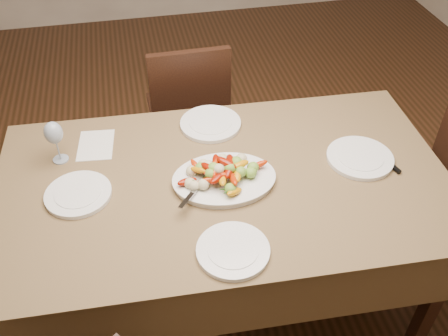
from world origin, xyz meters
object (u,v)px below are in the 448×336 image
plate_near (233,251)px  wine_glass (56,141)px  plate_far (211,124)px  dining_table (224,241)px  plate_right (360,158)px  plate_left (78,194)px  chair_far (187,110)px  serving_platter (224,180)px

plate_near → wine_glass: bearing=133.7°
plate_near → plate_far: bearing=85.4°
dining_table → plate_far: size_ratio=6.59×
dining_table → wine_glass: bearing=158.2°
plate_right → dining_table: bearing=-179.5°
plate_left → plate_far: (0.59, 0.35, 0.00)m
plate_far → plate_near: 0.75m
chair_far → wine_glass: 0.99m
dining_table → wine_glass: (-0.65, 0.26, 0.48)m
plate_far → wine_glass: (-0.67, -0.11, 0.09)m
dining_table → chair_far: size_ratio=1.94×
wine_glass → plate_far: bearing=9.5°
dining_table → plate_left: plate_left is taller
chair_far → serving_platter: bearing=90.3°
serving_platter → plate_far: serving_platter is taller
plate_right → wine_glass: size_ratio=1.37×
plate_left → dining_table: bearing=-2.3°
chair_far → plate_far: chair_far is taller
serving_platter → plate_near: serving_platter is taller
plate_far → wine_glass: 0.68m
plate_right → plate_near: size_ratio=1.08×
plate_right → plate_far: 0.68m
wine_glass → chair_far: bearing=46.7°
plate_right → plate_near: 0.74m
chair_far → plate_far: (0.04, -0.55, 0.29)m
chair_far → plate_left: chair_far is taller
dining_table → plate_right: bearing=0.5°
serving_platter → wine_glass: size_ratio=1.97×
plate_left → plate_right: bearing=-0.9°
wine_glass → serving_platter: bearing=-23.3°
plate_near → plate_left: bearing=143.2°
chair_far → serving_platter: size_ratio=2.36×
serving_platter → plate_near: size_ratio=1.56×
chair_far → serving_platter: chair_far is taller
serving_platter → plate_left: bearing=175.9°
plate_near → wine_glass: (-0.61, 0.63, 0.09)m
chair_far → plate_left: (-0.55, -0.90, 0.29)m
plate_right → wine_glass: (-1.24, 0.26, 0.09)m
chair_far → dining_table: bearing=90.6°
dining_table → serving_platter: (-0.00, -0.02, 0.39)m
plate_far → wine_glass: bearing=-170.5°
plate_left → plate_far: size_ratio=0.93×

